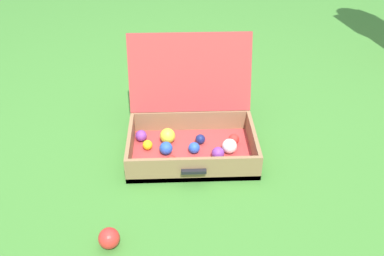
# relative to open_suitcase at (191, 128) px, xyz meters

# --- Properties ---
(ground_plane) EXTENTS (16.00, 16.00, 0.00)m
(ground_plane) POSITION_rel_open_suitcase_xyz_m (-0.01, -0.01, -0.11)
(ground_plane) COLOR #3D7A2D
(open_suitcase) EXTENTS (0.60, 0.53, 0.51)m
(open_suitcase) POSITION_rel_open_suitcase_xyz_m (0.00, 0.00, 0.00)
(open_suitcase) COLOR #B23838
(open_suitcase) RESTS_ON ground
(stray_ball_on_grass) EXTENTS (0.08, 0.08, 0.08)m
(stray_ball_on_grass) POSITION_rel_open_suitcase_xyz_m (-0.33, -0.61, -0.07)
(stray_ball_on_grass) COLOR red
(stray_ball_on_grass) RESTS_ON ground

